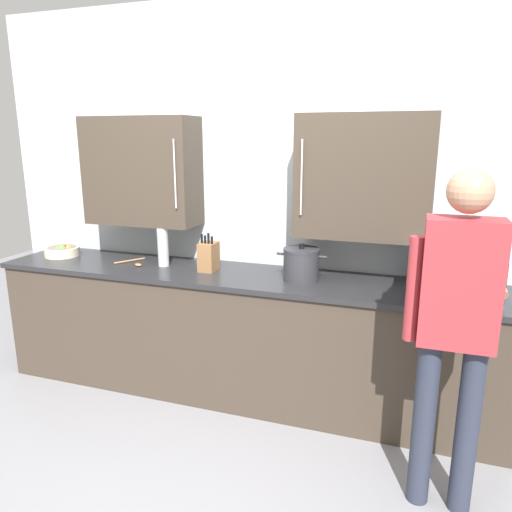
{
  "coord_description": "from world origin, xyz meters",
  "views": [
    {
      "loc": [
        1.15,
        -2.07,
        1.83
      ],
      "look_at": [
        0.15,
        0.86,
        1.06
      ],
      "focal_mm": 33.61,
      "sensor_mm": 36.0,
      "label": 1
    }
  ],
  "objects_px": {
    "microwave_oven": "(449,271)",
    "stock_pot": "(301,264)",
    "fruit_bowl": "(62,251)",
    "person_figure": "(456,317)",
    "knife_block": "(209,256)",
    "wooden_spoon": "(134,263)",
    "thermos_flask": "(163,247)"
  },
  "relations": [
    {
      "from": "microwave_oven",
      "to": "knife_block",
      "type": "bearing_deg",
      "value": -179.27
    },
    {
      "from": "person_figure",
      "to": "microwave_oven",
      "type": "bearing_deg",
      "value": 89.77
    },
    {
      "from": "stock_pot",
      "to": "wooden_spoon",
      "type": "xyz_separation_m",
      "value": [
        -1.28,
        0.0,
        -0.1
      ]
    },
    {
      "from": "stock_pot",
      "to": "fruit_bowl",
      "type": "bearing_deg",
      "value": 178.92
    },
    {
      "from": "knife_block",
      "to": "thermos_flask",
      "type": "height_order",
      "value": "thermos_flask"
    },
    {
      "from": "stock_pot",
      "to": "thermos_flask",
      "type": "xyz_separation_m",
      "value": [
        -1.04,
        0.03,
        0.04
      ]
    },
    {
      "from": "stock_pot",
      "to": "person_figure",
      "type": "relative_size",
      "value": 0.2
    },
    {
      "from": "knife_block",
      "to": "stock_pot",
      "type": "xyz_separation_m",
      "value": [
        0.67,
        -0.02,
        0.0
      ]
    },
    {
      "from": "microwave_oven",
      "to": "stock_pot",
      "type": "bearing_deg",
      "value": -177.7
    },
    {
      "from": "person_figure",
      "to": "thermos_flask",
      "type": "bearing_deg",
      "value": 159.7
    },
    {
      "from": "microwave_oven",
      "to": "wooden_spoon",
      "type": "bearing_deg",
      "value": -179.11
    },
    {
      "from": "stock_pot",
      "to": "fruit_bowl",
      "type": "relative_size",
      "value": 1.24
    },
    {
      "from": "microwave_oven",
      "to": "fruit_bowl",
      "type": "bearing_deg",
      "value": 179.99
    },
    {
      "from": "microwave_oven",
      "to": "thermos_flask",
      "type": "relative_size",
      "value": 2.69
    },
    {
      "from": "stock_pot",
      "to": "knife_block",
      "type": "bearing_deg",
      "value": 178.62
    },
    {
      "from": "microwave_oven",
      "to": "person_figure",
      "type": "distance_m",
      "value": 0.73
    },
    {
      "from": "microwave_oven",
      "to": "person_figure",
      "type": "bearing_deg",
      "value": -90.23
    },
    {
      "from": "microwave_oven",
      "to": "fruit_bowl",
      "type": "relative_size",
      "value": 2.83
    },
    {
      "from": "knife_block",
      "to": "fruit_bowl",
      "type": "bearing_deg",
      "value": 179.07
    },
    {
      "from": "fruit_bowl",
      "to": "wooden_spoon",
      "type": "bearing_deg",
      "value": -2.92
    },
    {
      "from": "wooden_spoon",
      "to": "person_figure",
      "type": "xyz_separation_m",
      "value": [
        2.19,
        -0.7,
        0.1
      ]
    },
    {
      "from": "thermos_flask",
      "to": "fruit_bowl",
      "type": "bearing_deg",
      "value": 179.28
    },
    {
      "from": "microwave_oven",
      "to": "thermos_flask",
      "type": "distance_m",
      "value": 1.95
    },
    {
      "from": "fruit_bowl",
      "to": "person_figure",
      "type": "bearing_deg",
      "value": -14.33
    },
    {
      "from": "microwave_oven",
      "to": "wooden_spoon",
      "type": "relative_size",
      "value": 3.21
    },
    {
      "from": "knife_block",
      "to": "fruit_bowl",
      "type": "distance_m",
      "value": 1.29
    },
    {
      "from": "stock_pot",
      "to": "person_figure",
      "type": "bearing_deg",
      "value": -37.46
    },
    {
      "from": "wooden_spoon",
      "to": "person_figure",
      "type": "bearing_deg",
      "value": -17.68
    },
    {
      "from": "fruit_bowl",
      "to": "person_figure",
      "type": "xyz_separation_m",
      "value": [
        2.86,
        -0.73,
        0.07
      ]
    },
    {
      "from": "microwave_oven",
      "to": "wooden_spoon",
      "type": "distance_m",
      "value": 2.19
    },
    {
      "from": "thermos_flask",
      "to": "wooden_spoon",
      "type": "height_order",
      "value": "thermos_flask"
    },
    {
      "from": "knife_block",
      "to": "wooden_spoon",
      "type": "height_order",
      "value": "knife_block"
    }
  ]
}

